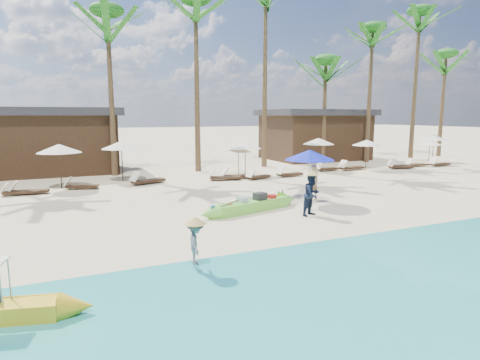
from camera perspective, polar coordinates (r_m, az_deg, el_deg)
name	(u,v)px	position (r m, az deg, el deg)	size (l,w,h in m)	color
ground	(262,224)	(14.28, 3.16, -6.26)	(240.00, 240.00, 0.00)	beige
wet_sand_strip	(356,275)	(10.30, 16.16, -12.79)	(240.00, 4.50, 0.01)	tan
green_canoe	(252,205)	(16.09, 1.68, -3.62)	(5.37, 1.72, 0.70)	#72D942
tourist	(313,182)	(18.43, 10.32, -0.31)	(0.59, 0.39, 1.62)	tan
vendor_green	(312,195)	(15.50, 10.19, -2.05)	(0.80, 0.62, 1.64)	#141F37
vendor_yellow	(196,243)	(9.96, -6.33, -8.87)	(0.69, 0.40, 1.08)	gray
blue_umbrella	(310,155)	(17.45, 9.87, 3.53)	(2.18, 2.18, 2.35)	#99999E
lounger_3_right	(18,191)	(22.02, -29.01, -1.42)	(1.71, 0.68, 0.56)	#3B2718
resort_parasol_4	(59,148)	(22.76, -24.35, 4.11)	(2.27, 2.27, 2.34)	#3B2718
lounger_4_left	(28,190)	(22.08, -27.97, -1.30)	(1.78, 0.77, 0.58)	#3B2718
lounger_4_right	(80,185)	(22.48, -21.83, -0.73)	(1.76, 1.01, 0.57)	#3B2718
resort_parasol_5	(121,145)	(24.20, -16.54, 4.79)	(2.27, 2.27, 2.34)	#3B2718
lounger_5_left	(146,180)	(23.01, -13.22, 0.00)	(2.09, 1.24, 0.68)	#3B2718
resort_parasol_6	(238,149)	(25.61, -0.22, 4.40)	(1.80, 1.80, 1.85)	#3B2718
lounger_6_left	(223,177)	(23.75, -2.45, 0.48)	(1.98, 1.12, 0.64)	#3B2718
lounger_6_right	(236,175)	(24.30, -0.59, 0.70)	(2.01, 0.93, 0.66)	#3B2718
resort_parasol_7	(245,145)	(25.50, 0.76, 4.96)	(2.08, 2.08, 2.14)	#3B2718
lounger_7_left	(257,176)	(24.13, 2.46, 0.56)	(1.74, 0.97, 0.57)	#3B2718
lounger_7_right	(288,173)	(25.31, 6.89, 0.93)	(1.81, 0.69, 0.60)	#3B2718
resort_parasol_8	(318,141)	(28.27, 11.10, 5.43)	(2.20, 2.20, 2.26)	#3B2718
lounger_8_left	(325,168)	(28.25, 12.06, 1.63)	(1.76, 0.67, 0.58)	#3B2718
resort_parasol_9	(367,143)	(29.58, 17.59, 5.09)	(2.06, 2.06, 2.12)	#3B2718
lounger_9_left	(350,167)	(29.14, 15.39, 1.78)	(1.94, 0.66, 0.65)	#3B2718
lounger_9_right	(399,166)	(30.94, 21.73, 1.81)	(1.74, 0.95, 0.56)	#3B2718
resort_parasol_10	(430,143)	(34.78, 25.40, 4.83)	(1.83, 1.83, 1.89)	#3B2718
lounger_10_left	(399,165)	(31.43, 21.73, 1.97)	(1.97, 0.95, 0.64)	#3B2718
lounger_10_right	(416,164)	(32.78, 23.72, 2.07)	(1.75, 0.74, 0.58)	#3B2718
resort_parasol_11	(434,137)	(36.97, 25.87, 5.47)	(2.16, 2.16, 2.23)	#3B2718
lounger_11_left	(438,164)	(33.86, 26.39, 2.11)	(1.80, 0.57, 0.61)	#3B2718
palm_3	(108,36)	(27.12, -18.25, 18.87)	(2.08, 2.08, 10.52)	brown
palm_4	(196,28)	(28.16, -6.30, 20.69)	(2.08, 2.08, 11.70)	brown
palm_5	(266,15)	(30.77, 3.65, 22.33)	(2.08, 2.08, 13.60)	brown
palm_6	(326,73)	(33.05, 12.08, 14.61)	(2.08, 2.08, 8.51)	brown
palm_7	(372,49)	(34.94, 18.24, 17.27)	(2.08, 2.08, 11.08)	brown
palm_8	(418,37)	(37.98, 24.04, 18.07)	(2.08, 2.08, 12.70)	brown
palm_9	(445,68)	(42.48, 27.15, 13.93)	(2.08, 2.08, 9.82)	brown
pavilion_west	(35,140)	(29.86, -27.18, 5.07)	(10.80, 6.60, 4.30)	#3B2718
pavilion_east	(314,134)	(36.03, 10.55, 6.46)	(8.80, 6.60, 4.30)	#3B2718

